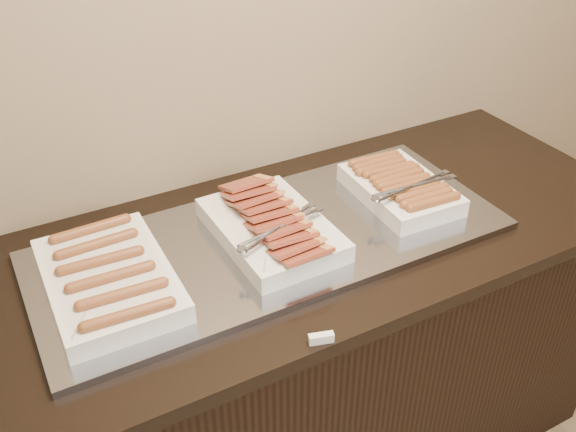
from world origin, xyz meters
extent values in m
cube|color=#9E896B|center=(0.00, 2.50, 1.40)|extent=(6.00, 0.05, 2.80)
cube|color=black|center=(0.00, 2.13, 0.43)|extent=(2.00, 0.70, 0.86)
cube|color=black|center=(0.00, 2.13, 0.88)|extent=(2.06, 0.76, 0.04)
cube|color=#9598A3|center=(-0.01, 2.13, 0.91)|extent=(1.20, 0.50, 0.02)
cube|color=white|center=(-0.43, 2.13, 0.95)|extent=(0.27, 0.40, 0.05)
cylinder|color=brown|center=(-0.43, 1.96, 0.98)|extent=(0.18, 0.04, 0.03)
cylinder|color=brown|center=(-0.42, 2.03, 0.98)|extent=(0.18, 0.04, 0.03)
cylinder|color=brown|center=(-0.43, 2.10, 0.98)|extent=(0.18, 0.03, 0.03)
cylinder|color=brown|center=(-0.43, 2.16, 0.98)|extent=(0.18, 0.04, 0.03)
cylinder|color=brown|center=(-0.43, 2.23, 0.98)|extent=(0.18, 0.03, 0.03)
cylinder|color=brown|center=(-0.42, 2.30, 0.98)|extent=(0.18, 0.03, 0.03)
cube|color=white|center=(-0.02, 2.13, 0.95)|extent=(0.26, 0.38, 0.05)
cube|color=#AF4D38|center=(-0.01, 1.98, 0.97)|extent=(0.13, 0.09, 0.04)
cube|color=#AF4D38|center=(-0.02, 2.01, 0.97)|extent=(0.13, 0.10, 0.04)
cube|color=#AF4D38|center=(-0.01, 2.04, 0.98)|extent=(0.13, 0.09, 0.04)
cube|color=#AF4D38|center=(-0.01, 2.08, 0.98)|extent=(0.13, 0.10, 0.04)
cube|color=#AF4D38|center=(-0.02, 2.11, 0.98)|extent=(0.13, 0.09, 0.04)
cube|color=#AF4D38|center=(-0.01, 2.15, 0.99)|extent=(0.13, 0.09, 0.04)
cube|color=#AF4D38|center=(-0.01, 2.18, 0.99)|extent=(0.13, 0.09, 0.04)
cube|color=#AF4D38|center=(-0.02, 2.22, 0.99)|extent=(0.13, 0.10, 0.04)
cube|color=#AF4D38|center=(-0.02, 2.25, 0.99)|extent=(0.13, 0.09, 0.04)
cube|color=#AF4D38|center=(-0.01, 2.28, 1.00)|extent=(0.13, 0.09, 0.04)
cube|color=white|center=(0.39, 2.13, 0.95)|extent=(0.23, 0.33, 0.05)
cylinder|color=brown|center=(0.39, 2.00, 0.98)|extent=(0.15, 0.04, 0.03)
cylinder|color=brown|center=(0.39, 2.02, 0.98)|extent=(0.14, 0.03, 0.03)
cylinder|color=brown|center=(0.39, 2.05, 0.98)|extent=(0.15, 0.03, 0.03)
cylinder|color=brown|center=(0.38, 2.07, 0.98)|extent=(0.15, 0.04, 0.03)
cylinder|color=brown|center=(0.38, 2.09, 0.98)|extent=(0.14, 0.03, 0.03)
cylinder|color=brown|center=(0.38, 2.12, 0.98)|extent=(0.15, 0.04, 0.03)
cylinder|color=brown|center=(0.39, 2.14, 0.98)|extent=(0.14, 0.03, 0.03)
cylinder|color=brown|center=(0.39, 2.17, 0.98)|extent=(0.14, 0.03, 0.03)
cylinder|color=brown|center=(0.39, 2.19, 0.98)|extent=(0.15, 0.04, 0.03)
cylinder|color=brown|center=(0.38, 2.21, 0.98)|extent=(0.14, 0.03, 0.03)
cylinder|color=brown|center=(0.38, 2.24, 0.98)|extent=(0.14, 0.03, 0.03)
cylinder|color=brown|center=(0.39, 2.26, 0.98)|extent=(0.15, 0.04, 0.03)
cube|color=white|center=(-0.08, 1.77, 0.91)|extent=(0.06, 0.03, 0.02)
camera|label=1|loc=(-0.61, 0.95, 1.87)|focal=40.00mm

